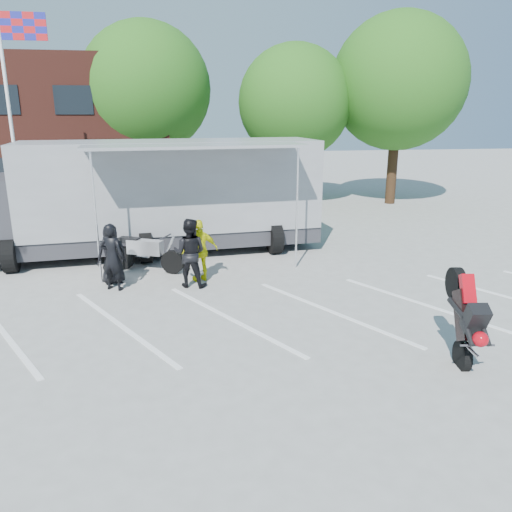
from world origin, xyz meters
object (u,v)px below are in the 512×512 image
object	(u,v)px
tree_left	(146,89)
spectator_leather_a	(112,255)
spectator_leather_c	(190,253)
transporter_truck	(161,252)
flagpole	(15,96)
spectator_hivis	(200,251)
tree_right	(399,82)
spectator_leather_b	(112,257)
parked_motorcycle	(148,271)
stunt_bike_rider	(449,352)
tree_mid	(295,103)

from	to	relation	value
tree_left	spectator_leather_a	distance (m)	12.97
spectator_leather_c	transporter_truck	bearing A→B (deg)	-58.93
flagpole	spectator_hivis	distance (m)	9.58
tree_left	tree_right	xyz separation A→B (m)	(12.00, -1.50, 0.31)
spectator_leather_a	spectator_leather_b	xyz separation A→B (m)	(0.07, -0.52, 0.08)
parked_motorcycle	spectator_leather_c	bearing A→B (deg)	-116.64
flagpole	spectator_leather_a	distance (m)	8.22
transporter_truck	spectator_leather_b	bearing A→B (deg)	-113.17
tree_left	spectator_leather_a	size ratio (longest dim) A/B	5.34
tree_right	stunt_bike_rider	world-z (taller)	tree_right
parked_motorcycle	spectator_leather_a	distance (m)	1.51
spectator_leather_a	spectator_leather_c	xyz separation A→B (m)	(2.06, -0.57, 0.11)
spectator_leather_a	tree_right	bearing A→B (deg)	-156.49
spectator_hivis	tree_left	bearing A→B (deg)	-96.05
spectator_leather_c	spectator_leather_b	bearing A→B (deg)	15.90
parked_motorcycle	spectator_leather_a	xyz separation A→B (m)	(-0.88, -0.93, 0.81)
transporter_truck	spectator_hivis	bearing A→B (deg)	-75.07
flagpole	spectator_leather_a	size ratio (longest dim) A/B	4.94
flagpole	stunt_bike_rider	xyz separation A→B (m)	(10.47, -11.34, -5.05)
spectator_leather_c	parked_motorcycle	bearing A→B (deg)	-34.20
flagpole	spectator_leather_c	world-z (taller)	flagpole
tree_mid	parked_motorcycle	world-z (taller)	tree_mid
transporter_truck	stunt_bike_rider	xyz separation A→B (m)	(5.66, -8.27, 0.00)
tree_left	spectator_leather_a	xyz separation A→B (m)	(-0.64, -12.05, -4.76)
spectator_leather_b	spectator_leather_c	xyz separation A→B (m)	(1.99, -0.06, 0.03)
tree_mid	tree_right	xyz separation A→B (m)	(5.00, -0.50, 0.93)
spectator_leather_b	spectator_leather_c	bearing A→B (deg)	-157.08
tree_mid	stunt_bike_rider	world-z (taller)	tree_mid
transporter_truck	tree_mid	bearing A→B (deg)	46.27
parked_motorcycle	stunt_bike_rider	size ratio (longest dim) A/B	1.21
parked_motorcycle	spectator_leather_b	bearing A→B (deg)	175.82
tree_left	spectator_leather_c	bearing A→B (deg)	-83.59
spectator_leather_a	spectator_hivis	bearing A→B (deg)	159.61
spectator_leather_c	stunt_bike_rider	bearing A→B (deg)	153.02
spectator_leather_c	tree_right	bearing A→B (deg)	-116.06
flagpole	transporter_truck	xyz separation A→B (m)	(4.81, -3.08, -5.05)
parked_motorcycle	spectator_leather_b	xyz separation A→B (m)	(-0.81, -1.44, 0.89)
tree_left	transporter_truck	distance (m)	10.66
parked_motorcycle	spectator_leather_b	size ratio (longest dim) A/B	1.31
tree_right	spectator_leather_b	xyz separation A→B (m)	(-12.58, -11.07, -4.99)
spectator_leather_a	transporter_truck	bearing A→B (deg)	-128.39
transporter_truck	spectator_leather_b	size ratio (longest dim) A/B	6.42
spectator_hivis	spectator_leather_a	bearing A→B (deg)	-18.06
tree_mid	spectator_hivis	xyz separation A→B (m)	(-5.29, -11.22, -4.09)
spectator_leather_a	tree_left	bearing A→B (deg)	-109.40
spectator_leather_c	spectator_hivis	distance (m)	0.50
transporter_truck	stunt_bike_rider	world-z (taller)	transporter_truck
tree_right	spectator_leather_a	size ratio (longest dim) A/B	5.63
tree_right	spectator_leather_c	bearing A→B (deg)	-133.57
tree_mid	spectator_leather_a	xyz separation A→B (m)	(-7.64, -11.05, -4.13)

